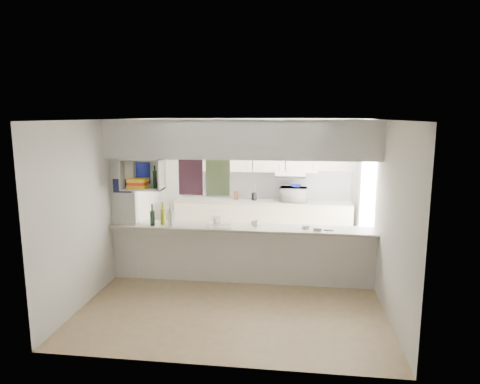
% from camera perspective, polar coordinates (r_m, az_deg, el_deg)
% --- Properties ---
extents(floor, '(4.80, 4.80, 0.00)m').
position_cam_1_polar(floor, '(7.10, 0.09, -11.81)').
color(floor, '#927A54').
rests_on(floor, ground).
extents(ceiling, '(4.80, 4.80, 0.00)m').
position_cam_1_polar(ceiling, '(6.59, 0.10, 9.66)').
color(ceiling, white).
rests_on(ceiling, wall_back).
extents(wall_back, '(4.20, 0.00, 4.20)m').
position_cam_1_polar(wall_back, '(9.08, 1.96, 1.56)').
color(wall_back, silver).
rests_on(wall_back, floor).
extents(wall_left, '(0.00, 4.80, 4.80)m').
position_cam_1_polar(wall_left, '(7.28, -16.54, -1.01)').
color(wall_left, silver).
rests_on(wall_left, floor).
extents(wall_right, '(0.00, 4.80, 4.80)m').
position_cam_1_polar(wall_right, '(6.80, 17.95, -1.86)').
color(wall_right, silver).
rests_on(wall_right, floor).
extents(servery_partition, '(4.20, 0.50, 2.60)m').
position_cam_1_polar(servery_partition, '(6.69, -1.38, 1.57)').
color(servery_partition, silver).
rests_on(servery_partition, floor).
extents(cubby_shelf, '(0.65, 0.35, 0.50)m').
position_cam_1_polar(cubby_shelf, '(6.96, -12.89, 2.08)').
color(cubby_shelf, white).
rests_on(cubby_shelf, bulkhead).
extents(kitchen_run, '(3.60, 0.63, 2.24)m').
position_cam_1_polar(kitchen_run, '(8.89, 2.81, -1.74)').
color(kitchen_run, beige).
rests_on(kitchen_run, floor).
extents(microwave, '(0.56, 0.41, 0.30)m').
position_cam_1_polar(microwave, '(8.79, 7.17, -0.33)').
color(microwave, white).
rests_on(microwave, bench_top).
extents(bowl, '(0.22, 0.22, 0.06)m').
position_cam_1_polar(bowl, '(8.75, 7.44, 0.77)').
color(bowl, navy).
rests_on(bowl, microwave).
extents(dish_rack, '(0.40, 0.32, 0.20)m').
position_cam_1_polar(dish_rack, '(6.78, -2.71, -4.01)').
color(dish_rack, silver).
rests_on(dish_rack, breakfast_bar).
extents(cup, '(0.14, 0.14, 0.10)m').
position_cam_1_polar(cup, '(6.74, 2.01, -4.24)').
color(cup, white).
rests_on(cup, dish_rack).
extents(wine_bottles, '(0.38, 0.16, 0.38)m').
position_cam_1_polar(wine_bottles, '(6.96, -10.32, -3.29)').
color(wine_bottles, black).
rests_on(wine_bottles, breakfast_bar).
extents(plastic_tubs, '(0.48, 0.21, 0.06)m').
position_cam_1_polar(plastic_tubs, '(6.72, 9.46, -4.73)').
color(plastic_tubs, silver).
rests_on(plastic_tubs, breakfast_bar).
extents(utensil_jar, '(0.11, 0.11, 0.15)m').
position_cam_1_polar(utensil_jar, '(8.88, 1.91, -0.62)').
color(utensil_jar, black).
rests_on(utensil_jar, bench_top).
extents(knife_block, '(0.09, 0.08, 0.18)m').
position_cam_1_polar(knife_block, '(8.95, -0.53, -0.44)').
color(knife_block, '#4E301B').
rests_on(knife_block, bench_top).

